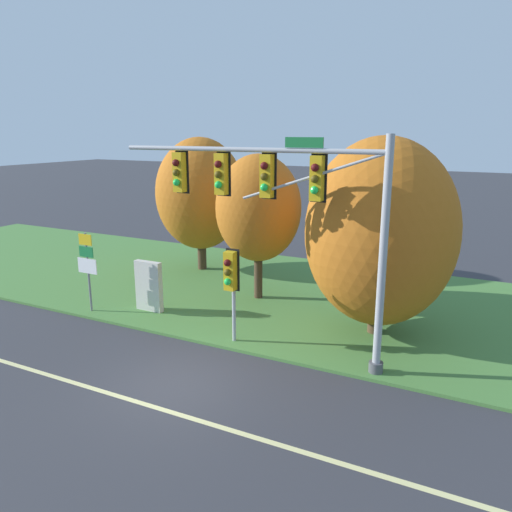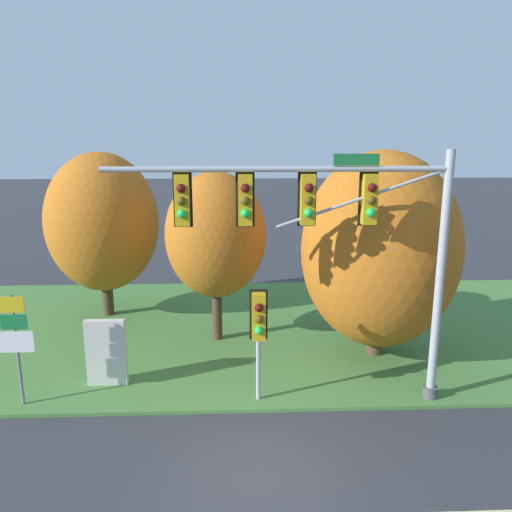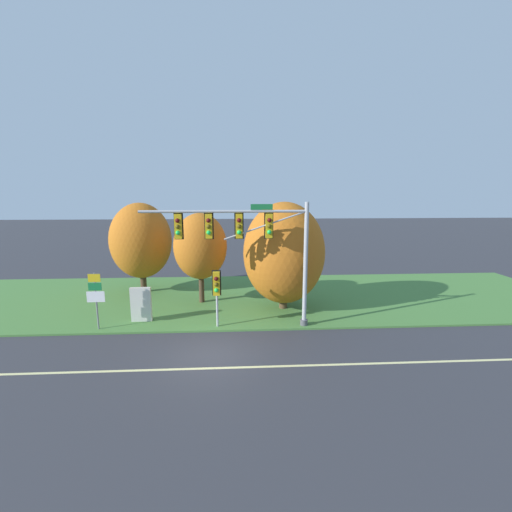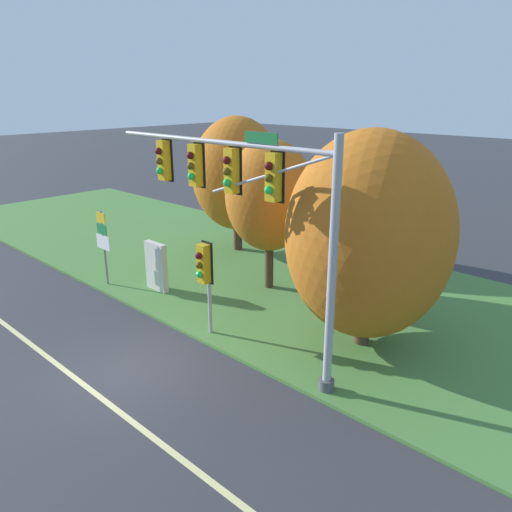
{
  "view_description": "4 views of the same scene",
  "coord_description": "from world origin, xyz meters",
  "px_view_note": "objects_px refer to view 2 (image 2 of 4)",
  "views": [
    {
      "loc": [
        7.53,
        -9.96,
        6.69
      ],
      "look_at": [
        0.71,
        3.53,
        2.87
      ],
      "focal_mm": 35.0,
      "sensor_mm": 36.0,
      "label": 1
    },
    {
      "loc": [
        -0.39,
        -9.0,
        6.85
      ],
      "look_at": [
        0.12,
        3.38,
        3.93
      ],
      "focal_mm": 35.0,
      "sensor_mm": 36.0,
      "label": 2
    },
    {
      "loc": [
        1.2,
        -14.17,
        7.06
      ],
      "look_at": [
        2.25,
        3.79,
        3.73
      ],
      "focal_mm": 24.0,
      "sensor_mm": 36.0,
      "label": 3
    },
    {
      "loc": [
        11.1,
        -6.47,
        7.53
      ],
      "look_at": [
        1.75,
        3.5,
        2.94
      ],
      "focal_mm": 35.0,
      "sensor_mm": 36.0,
      "label": 4
    }
  ],
  "objects_px": {
    "pedestrian_signal_near_kerb": "(259,323)",
    "info_kiosk": "(106,353)",
    "tree_left_of_mast": "(216,235)",
    "tree_behind_signpost": "(380,250)",
    "tree_nearest_road": "(102,223)",
    "traffic_signal_mast": "(328,224)",
    "route_sign_post": "(16,337)"
  },
  "relations": [
    {
      "from": "traffic_signal_mast",
      "to": "tree_behind_signpost",
      "type": "distance_m",
      "value": 3.81
    },
    {
      "from": "traffic_signal_mast",
      "to": "info_kiosk",
      "type": "height_order",
      "value": "traffic_signal_mast"
    },
    {
      "from": "pedestrian_signal_near_kerb",
      "to": "tree_nearest_road",
      "type": "relative_size",
      "value": 0.48
    },
    {
      "from": "tree_behind_signpost",
      "to": "info_kiosk",
      "type": "relative_size",
      "value": 3.4
    },
    {
      "from": "tree_nearest_road",
      "to": "tree_behind_signpost",
      "type": "relative_size",
      "value": 0.98
    },
    {
      "from": "tree_left_of_mast",
      "to": "tree_behind_signpost",
      "type": "xyz_separation_m",
      "value": [
        5.09,
        -1.44,
        -0.22
      ]
    },
    {
      "from": "route_sign_post",
      "to": "tree_left_of_mast",
      "type": "distance_m",
      "value": 6.71
    },
    {
      "from": "route_sign_post",
      "to": "tree_behind_signpost",
      "type": "bearing_deg",
      "value": 15.52
    },
    {
      "from": "pedestrian_signal_near_kerb",
      "to": "tree_behind_signpost",
      "type": "xyz_separation_m",
      "value": [
        3.87,
        2.91,
        1.21
      ]
    },
    {
      "from": "tree_nearest_road",
      "to": "tree_left_of_mast",
      "type": "relative_size",
      "value": 1.1
    },
    {
      "from": "info_kiosk",
      "to": "route_sign_post",
      "type": "bearing_deg",
      "value": -151.97
    },
    {
      "from": "route_sign_post",
      "to": "info_kiosk",
      "type": "relative_size",
      "value": 1.57
    },
    {
      "from": "traffic_signal_mast",
      "to": "tree_left_of_mast",
      "type": "bearing_deg",
      "value": 124.25
    },
    {
      "from": "pedestrian_signal_near_kerb",
      "to": "tree_nearest_road",
      "type": "distance_m",
      "value": 9.05
    },
    {
      "from": "route_sign_post",
      "to": "tree_left_of_mast",
      "type": "bearing_deg",
      "value": 40.61
    },
    {
      "from": "tree_left_of_mast",
      "to": "info_kiosk",
      "type": "bearing_deg",
      "value": -133.06
    },
    {
      "from": "tree_behind_signpost",
      "to": "tree_left_of_mast",
      "type": "bearing_deg",
      "value": 164.24
    },
    {
      "from": "pedestrian_signal_near_kerb",
      "to": "route_sign_post",
      "type": "relative_size",
      "value": 1.02
    },
    {
      "from": "tree_behind_signpost",
      "to": "traffic_signal_mast",
      "type": "bearing_deg",
      "value": -127.29
    },
    {
      "from": "route_sign_post",
      "to": "info_kiosk",
      "type": "bearing_deg",
      "value": 28.03
    },
    {
      "from": "tree_left_of_mast",
      "to": "info_kiosk",
      "type": "height_order",
      "value": "tree_left_of_mast"
    },
    {
      "from": "pedestrian_signal_near_kerb",
      "to": "tree_left_of_mast",
      "type": "bearing_deg",
      "value": 105.68
    },
    {
      "from": "info_kiosk",
      "to": "pedestrian_signal_near_kerb",
      "type": "bearing_deg",
      "value": -15.57
    },
    {
      "from": "tree_nearest_road",
      "to": "tree_behind_signpost",
      "type": "xyz_separation_m",
      "value": [
        9.47,
        -4.05,
        -0.25
      ]
    },
    {
      "from": "route_sign_post",
      "to": "tree_left_of_mast",
      "type": "height_order",
      "value": "tree_left_of_mast"
    },
    {
      "from": "tree_left_of_mast",
      "to": "tree_behind_signpost",
      "type": "height_order",
      "value": "tree_behind_signpost"
    },
    {
      "from": "tree_left_of_mast",
      "to": "pedestrian_signal_near_kerb",
      "type": "bearing_deg",
      "value": -74.32
    },
    {
      "from": "traffic_signal_mast",
      "to": "route_sign_post",
      "type": "bearing_deg",
      "value": 179.48
    },
    {
      "from": "tree_left_of_mast",
      "to": "tree_behind_signpost",
      "type": "distance_m",
      "value": 5.3
    },
    {
      "from": "pedestrian_signal_near_kerb",
      "to": "info_kiosk",
      "type": "relative_size",
      "value": 1.61
    },
    {
      "from": "route_sign_post",
      "to": "tree_behind_signpost",
      "type": "xyz_separation_m",
      "value": [
        10.01,
        2.78,
        1.53
      ]
    },
    {
      "from": "traffic_signal_mast",
      "to": "tree_behind_signpost",
      "type": "height_order",
      "value": "traffic_signal_mast"
    }
  ]
}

